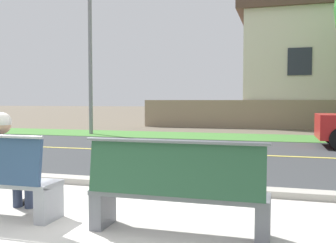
% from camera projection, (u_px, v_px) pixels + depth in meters
% --- Properties ---
extents(ground_plane, '(140.00, 140.00, 0.00)m').
position_uv_depth(ground_plane, '(202.00, 146.00, 11.54)').
color(ground_plane, '#665B4C').
extents(sidewalk_pavement, '(44.00, 3.60, 0.01)m').
position_uv_depth(sidewalk_pavement, '(73.00, 225.00, 4.25)').
color(sidewalk_pavement, beige).
rests_on(sidewalk_pavement, ground_plane).
extents(curb_edge, '(44.00, 0.30, 0.11)m').
position_uv_depth(curb_edge, '(135.00, 184.00, 6.11)').
color(curb_edge, '#ADA89E').
rests_on(curb_edge, ground_plane).
extents(street_asphalt, '(52.00, 8.00, 0.01)m').
position_uv_depth(street_asphalt, '(192.00, 153.00, 10.10)').
color(street_asphalt, '#383A3D').
rests_on(street_asphalt, ground_plane).
extents(road_centre_line, '(48.00, 0.14, 0.01)m').
position_uv_depth(road_centre_line, '(192.00, 153.00, 10.10)').
color(road_centre_line, '#E0CC4C').
rests_on(road_centre_line, ground_plane).
extents(far_verge_grass, '(48.00, 2.80, 0.02)m').
position_uv_depth(far_verge_grass, '(219.00, 136.00, 14.70)').
color(far_verge_grass, '#478438').
rests_on(far_verge_grass, ground_plane).
extents(bench_right, '(1.85, 0.48, 1.01)m').
position_uv_depth(bench_right, '(177.00, 192.00, 3.89)').
color(bench_right, slate).
rests_on(bench_right, ground_plane).
extents(seated_person_grey, '(0.52, 0.68, 1.25)m').
position_uv_depth(seated_person_grey, '(8.00, 160.00, 4.64)').
color(seated_person_grey, '#333D56').
rests_on(seated_person_grey, ground_plane).
extents(streetlamp, '(0.24, 2.10, 7.64)m').
position_uv_depth(streetlamp, '(92.00, 28.00, 15.69)').
color(streetlamp, gray).
rests_on(streetlamp, ground_plane).
extents(garden_wall, '(13.00, 0.36, 1.40)m').
position_uv_depth(garden_wall, '(272.00, 114.00, 18.63)').
color(garden_wall, gray).
rests_on(garden_wall, ground_plane).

